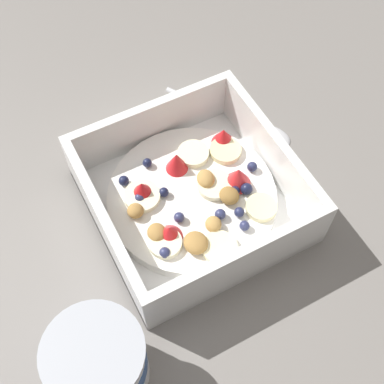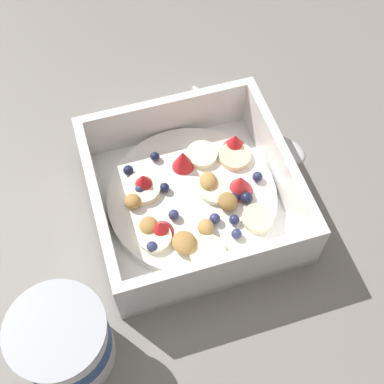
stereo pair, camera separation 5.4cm
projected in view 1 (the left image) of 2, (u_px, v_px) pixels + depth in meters
ground_plane at (185, 204)px, 0.57m from camera, size 2.40×2.40×0.00m
fruit_bowl at (193, 196)px, 0.55m from camera, size 0.21×0.21×0.07m
spoon at (252, 126)px, 0.63m from camera, size 0.11×0.16×0.01m
yogurt_cup at (99, 363)px, 0.44m from camera, size 0.09×0.09×0.08m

